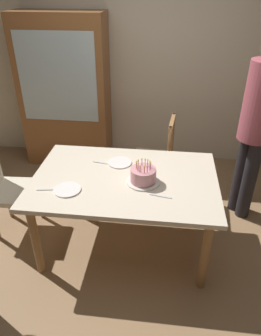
{
  "coord_description": "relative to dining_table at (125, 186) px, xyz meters",
  "views": [
    {
      "loc": [
        0.32,
        -2.25,
        2.21
      ],
      "look_at": [
        0.05,
        0.0,
        0.84
      ],
      "focal_mm": 33.79,
      "sensor_mm": 36.0,
      "label": 1
    }
  ],
  "objects": [
    {
      "name": "dining_table",
      "position": [
        0.0,
        0.0,
        0.0
      ],
      "size": [
        1.58,
        1.06,
        0.74
      ],
      "color": "beige",
      "rests_on": "ground"
    },
    {
      "name": "fork_far_side",
      "position": [
        -0.24,
        0.22,
        0.09
      ],
      "size": [
        0.18,
        0.05,
        0.01
      ],
      "primitive_type": "cube",
      "rotation": [
        0.0,
        0.0,
        -0.2
      ],
      "color": "silver",
      "rests_on": "dining_table"
    },
    {
      "name": "china_cabinet",
      "position": [
        -0.97,
        1.56,
        0.29
      ],
      "size": [
        1.1,
        0.45,
        1.9
      ],
      "color": "brown",
      "rests_on": "ground"
    },
    {
      "name": "chair_upholstered",
      "position": [
        -1.18,
        0.07,
        -0.13
      ],
      "size": [
        0.47,
        0.47,
        0.95
      ],
      "color": "beige",
      "rests_on": "ground"
    },
    {
      "name": "plate_near_celebrant",
      "position": [
        -0.43,
        -0.24,
        0.09
      ],
      "size": [
        0.22,
        0.22,
        0.01
      ],
      "primitive_type": "cylinder",
      "color": "white",
      "rests_on": "dining_table"
    },
    {
      "name": "person_guest",
      "position": [
        1.17,
        0.62,
        0.38
      ],
      "size": [
        0.32,
        0.32,
        1.82
      ],
      "color": "#262328",
      "rests_on": "ground"
    },
    {
      "name": "fork_near_guest",
      "position": [
        0.31,
        -0.23,
        0.09
      ],
      "size": [
        0.18,
        0.05,
        0.01
      ],
      "primitive_type": "cube",
      "rotation": [
        0.0,
        0.0,
        -0.2
      ],
      "color": "silver",
      "rests_on": "dining_table"
    },
    {
      "name": "fork_near_celebrant",
      "position": [
        -0.59,
        -0.25,
        0.09
      ],
      "size": [
        0.18,
        0.04,
        0.01
      ],
      "primitive_type": "cube",
      "rotation": [
        0.0,
        0.0,
        0.16
      ],
      "color": "silver",
      "rests_on": "dining_table"
    },
    {
      "name": "chair_spindle_back",
      "position": [
        0.22,
        0.85,
        -0.2
      ],
      "size": [
        0.48,
        0.48,
        0.95
      ],
      "color": "tan",
      "rests_on": "ground"
    },
    {
      "name": "birthday_cake",
      "position": [
        0.16,
        -0.05,
        0.14
      ],
      "size": [
        0.28,
        0.28,
        0.2
      ],
      "color": "silver",
      "rests_on": "dining_table"
    },
    {
      "name": "plate_far_side",
      "position": [
        -0.08,
        0.24,
        0.09
      ],
      "size": [
        0.22,
        0.22,
        0.01
      ],
      "primitive_type": "cylinder",
      "color": "white",
      "rests_on": "dining_table"
    },
    {
      "name": "ground",
      "position": [
        0.0,
        0.0,
        -0.66
      ],
      "size": [
        6.4,
        6.4,
        0.0
      ],
      "primitive_type": "plane",
      "color": "#93704C"
    },
    {
      "name": "back_wall",
      "position": [
        0.0,
        1.85,
        0.64
      ],
      "size": [
        6.4,
        0.1,
        2.6
      ],
      "primitive_type": "cube",
      "color": "beige",
      "rests_on": "ground"
    }
  ]
}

